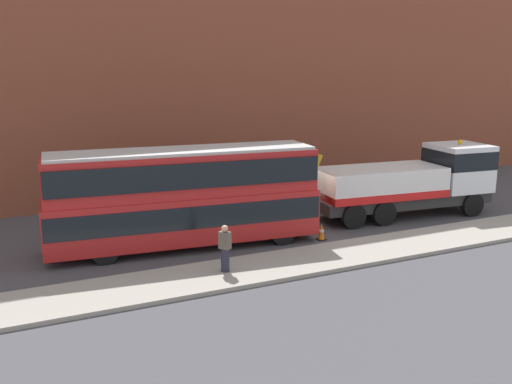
% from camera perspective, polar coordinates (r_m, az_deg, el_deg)
% --- Properties ---
extents(ground_plane, '(120.00, 120.00, 0.00)m').
position_cam_1_polar(ground_plane, '(26.85, 5.19, -3.43)').
color(ground_plane, '#424247').
extents(near_kerb, '(60.00, 2.80, 0.15)m').
position_cam_1_polar(near_kerb, '(23.48, 10.43, -5.79)').
color(near_kerb, gray).
rests_on(near_kerb, ground_plane).
extents(building_facade, '(60.00, 1.50, 16.00)m').
position_cam_1_polar(building_facade, '(33.20, -2.03, 13.79)').
color(building_facade, brown).
rests_on(building_facade, ground_plane).
extents(recovery_tow_truck, '(10.24, 3.54, 3.67)m').
position_cam_1_polar(recovery_tow_truck, '(29.29, 15.12, 1.08)').
color(recovery_tow_truck, '#2D2D2D').
rests_on(recovery_tow_truck, ground_plane).
extents(double_decker_bus, '(11.20, 3.66, 4.06)m').
position_cam_1_polar(double_decker_bus, '(23.50, -7.14, -0.20)').
color(double_decker_bus, '#AD1E1E').
rests_on(double_decker_bus, ground_plane).
extents(pedestrian_onlooker, '(0.43, 0.48, 1.71)m').
position_cam_1_polar(pedestrian_onlooker, '(20.52, -3.08, -5.65)').
color(pedestrian_onlooker, '#232333').
rests_on(pedestrian_onlooker, near_kerb).
extents(traffic_cone_near_bus, '(0.36, 0.36, 0.72)m').
position_cam_1_polar(traffic_cone_near_bus, '(24.88, 6.49, -3.95)').
color(traffic_cone_near_bus, orange).
rests_on(traffic_cone_near_bus, ground_plane).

